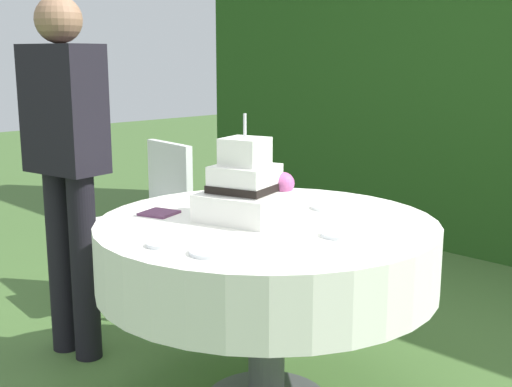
# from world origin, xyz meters

# --- Properties ---
(cake_table) EXTENTS (1.28, 1.28, 0.75)m
(cake_table) POSITION_xyz_m (0.00, 0.00, 0.62)
(cake_table) COLOR #4C4C51
(cake_table) RESTS_ON ground_plane
(wedding_cake) EXTENTS (0.37, 0.37, 0.40)m
(wedding_cake) POSITION_xyz_m (-0.08, -0.03, 0.86)
(wedding_cake) COLOR white
(wedding_cake) RESTS_ON cake_table
(serving_plate_near) EXTENTS (0.15, 0.15, 0.01)m
(serving_plate_near) POSITION_xyz_m (0.18, -0.42, 0.75)
(serving_plate_near) COLOR white
(serving_plate_near) RESTS_ON cake_table
(serving_plate_far) EXTENTS (0.13, 0.13, 0.01)m
(serving_plate_far) POSITION_xyz_m (0.33, 0.02, 0.75)
(serving_plate_far) COLOR white
(serving_plate_far) RESTS_ON cake_table
(serving_plate_left) EXTENTS (0.11, 0.11, 0.01)m
(serving_plate_left) POSITION_xyz_m (0.00, -0.48, 0.75)
(serving_plate_left) COLOR white
(serving_plate_left) RESTS_ON cake_table
(serving_plate_right) EXTENTS (0.14, 0.14, 0.01)m
(serving_plate_right) POSITION_xyz_m (0.04, 0.31, 0.75)
(serving_plate_right) COLOR white
(serving_plate_right) RESTS_ON cake_table
(napkin_stack) EXTENTS (0.15, 0.15, 0.01)m
(napkin_stack) POSITION_xyz_m (-0.36, -0.23, 0.75)
(napkin_stack) COLOR #603856
(napkin_stack) RESTS_ON cake_table
(garden_chair) EXTENTS (0.44, 0.44, 0.89)m
(garden_chair) POSITION_xyz_m (-1.20, 0.36, 0.54)
(garden_chair) COLOR white
(garden_chair) RESTS_ON ground_plane
(standing_person) EXTENTS (0.39, 0.26, 1.60)m
(standing_person) POSITION_xyz_m (-0.94, -0.29, 0.93)
(standing_person) COLOR black
(standing_person) RESTS_ON ground_plane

